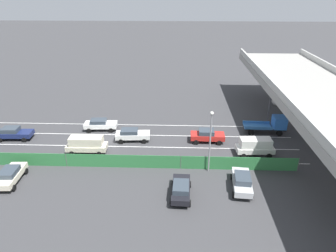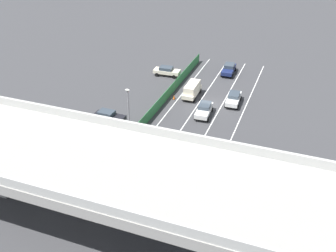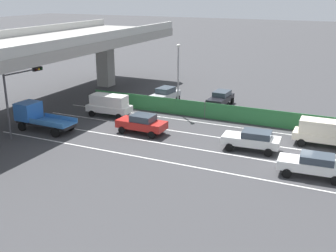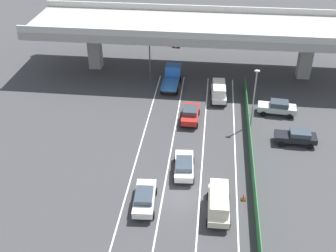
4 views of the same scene
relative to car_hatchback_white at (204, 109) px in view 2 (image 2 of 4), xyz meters
name	(u,v)px [view 2 (image 2 of 4)]	position (x,y,z in m)	size (l,w,h in m)	color
ground_plane	(210,105)	(0.03, -3.36, -0.91)	(300.00, 300.00, 0.00)	#38383A
lane_line_left_edge	(239,121)	(-5.01, -0.05, -0.91)	(0.14, 42.62, 0.01)	silver
lane_line_mid_left	(215,117)	(-1.65, -0.05, -0.91)	(0.14, 42.62, 0.01)	silver
lane_line_mid_right	(192,113)	(1.71, -0.05, -0.91)	(0.14, 42.62, 0.01)	silver
lane_line_right_edge	(170,109)	(5.07, -0.05, -0.91)	(0.14, 42.62, 0.01)	silver
elevated_overpass	(130,174)	(0.03, 23.26, 5.42)	(46.22, 11.63, 7.91)	gray
green_fence	(160,102)	(6.58, -0.05, -0.11)	(0.10, 38.72, 1.60)	#2D753D
car_hatchback_white	(204,109)	(0.00, 0.00, 0.00)	(2.24, 4.55, 1.62)	silver
car_sedan_red	(182,146)	(-0.06, 9.84, 0.02)	(2.09, 4.40, 1.70)	red
car_sedan_navy	(229,69)	(0.15, -15.80, 0.00)	(2.21, 4.76, 1.66)	navy
car_van_cream	(192,89)	(3.38, -5.04, 0.30)	(2.07, 4.86, 2.14)	beige
car_sedan_white	(234,98)	(-3.09, -4.95, -0.01)	(2.19, 4.62, 1.60)	white
car_van_white	(138,163)	(3.17, 15.30, 0.32)	(2.14, 4.53, 2.17)	silver
flatbed_truck_blue	(181,197)	(-3.11, 18.96, 0.33)	(2.39, 5.64, 2.41)	black
parked_sedan_cream	(167,71)	(9.85, -11.20, -0.02)	(4.55, 2.18, 1.59)	beige
parked_sedan_dark	(109,116)	(11.57, 6.41, -0.02)	(4.43, 2.06, 1.59)	black
parked_wagon_silver	(95,140)	(10.17, 12.49, 0.03)	(4.61, 2.28, 1.72)	#B2B5B7
traffic_light	(198,178)	(-4.74, 19.00, 3.18)	(4.11, 0.77, 5.76)	#47474C
street_lamp	(129,110)	(6.92, 9.45, 3.37)	(0.60, 0.36, 7.05)	gray
traffic_cone	(174,97)	(5.63, -3.22, -0.59)	(0.47, 0.47, 0.69)	orange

